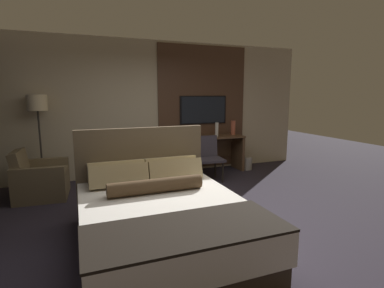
{
  "coord_description": "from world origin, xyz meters",
  "views": [
    {
      "loc": [
        -1.48,
        -3.63,
        1.7
      ],
      "look_at": [
        0.29,
        0.87,
        0.89
      ],
      "focal_mm": 28.0,
      "sensor_mm": 36.0,
      "label": 1
    }
  ],
  "objects": [
    {
      "name": "desk",
      "position": [
        1.21,
        2.28,
        0.53
      ],
      "size": [
        1.56,
        0.57,
        0.79
      ],
      "color": "brown",
      "rests_on": "ground_plane"
    },
    {
      "name": "ground_plane",
      "position": [
        0.0,
        0.0,
        0.0
      ],
      "size": [
        16.0,
        16.0,
        0.0
      ],
      "primitive_type": "plane",
      "color": "#28232D"
    },
    {
      "name": "tv",
      "position": [
        1.21,
        2.52,
        1.35
      ],
      "size": [
        1.1,
        0.04,
        0.62
      ],
      "color": "black"
    },
    {
      "name": "vase_short",
      "position": [
        1.86,
        2.31,
        0.95
      ],
      "size": [
        0.1,
        0.1,
        0.32
      ],
      "color": "#B2563D",
      "rests_on": "desk"
    },
    {
      "name": "waste_bin",
      "position": [
        2.12,
        2.1,
        0.14
      ],
      "size": [
        0.22,
        0.22,
        0.28
      ],
      "color": "gray",
      "rests_on": "ground_plane"
    },
    {
      "name": "floor_lamp",
      "position": [
        -2.08,
        2.33,
        1.42
      ],
      "size": [
        0.34,
        0.34,
        1.69
      ],
      "color": "#282623",
      "rests_on": "ground_plane"
    },
    {
      "name": "bed",
      "position": [
        -0.63,
        -0.53,
        0.33
      ],
      "size": [
        1.77,
        2.26,
        1.24
      ],
      "color": "#33281E",
      "rests_on": "ground_plane"
    },
    {
      "name": "vase_tall",
      "position": [
        1.37,
        2.16,
        0.94
      ],
      "size": [
        0.07,
        0.07,
        0.3
      ],
      "color": "silver",
      "rests_on": "desk"
    },
    {
      "name": "wall_back_tv_panel",
      "position": [
        0.15,
        2.59,
        1.4
      ],
      "size": [
        7.2,
        0.09,
        2.8
      ],
      "color": "#BCAD8E",
      "rests_on": "ground_plane"
    },
    {
      "name": "armchair_by_window",
      "position": [
        -2.07,
        1.75,
        0.28
      ],
      "size": [
        0.86,
        0.87,
        0.81
      ],
      "rotation": [
        0.0,
        0.0,
        1.5
      ],
      "color": "brown",
      "rests_on": "ground_plane"
    },
    {
      "name": "desk_chair",
      "position": [
        0.95,
        1.73,
        0.51
      ],
      "size": [
        0.58,
        0.57,
        0.87
      ],
      "rotation": [
        0.0,
        0.0,
        -0.08
      ],
      "color": "#38333D",
      "rests_on": "ground_plane"
    }
  ]
}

